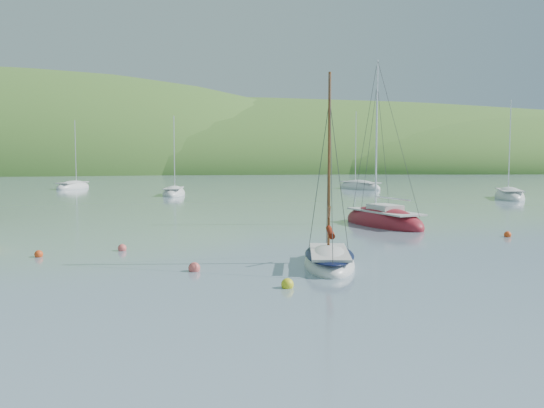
{
  "coord_description": "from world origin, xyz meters",
  "views": [
    {
      "loc": [
        -2.07,
        -20.7,
        4.64
      ],
      "look_at": [
        1.62,
        8.0,
        2.27
      ],
      "focal_mm": 40.0,
      "sensor_mm": 36.0,
      "label": 1
    }
  ],
  "objects": [
    {
      "name": "ground",
      "position": [
        0.0,
        0.0,
        0.0
      ],
      "size": [
        700.0,
        700.0,
        0.0
      ],
      "primitive_type": "plane",
      "color": "slate",
      "rests_on": "ground"
    },
    {
      "name": "distant_sloop_d",
      "position": [
        30.76,
        39.01,
        0.19
      ],
      "size": [
        5.39,
        8.42,
        11.34
      ],
      "rotation": [
        0.0,
        0.0,
        -0.36
      ],
      "color": "silver",
      "rests_on": "ground"
    },
    {
      "name": "mooring_buoys",
      "position": [
        -0.04,
        5.52,
        0.12
      ],
      "size": [
        24.93,
        11.78,
        0.47
      ],
      "color": "yellow",
      "rests_on": "ground"
    },
    {
      "name": "distant_sloop_c",
      "position": [
        -18.46,
        64.22,
        0.17
      ],
      "size": [
        4.78,
        7.51,
        10.11
      ],
      "rotation": [
        0.0,
        0.0,
        -0.35
      ],
      "color": "silver",
      "rests_on": "ground"
    },
    {
      "name": "sloop_red",
      "position": [
        10.2,
        17.48,
        0.22
      ],
      "size": [
        4.83,
        8.4,
        11.77
      ],
      "rotation": [
        0.0,
        0.0,
        0.28
      ],
      "color": "maroon",
      "rests_on": "ground"
    },
    {
      "name": "daysailer_white",
      "position": [
        3.48,
        3.76,
        0.2
      ],
      "size": [
        3.01,
        5.91,
        8.67
      ],
      "rotation": [
        0.0,
        0.0,
        -0.17
      ],
      "color": "silver",
      "rests_on": "ground"
    },
    {
      "name": "distant_sloop_b",
      "position": [
        19.94,
        58.27,
        0.19
      ],
      "size": [
        5.64,
        8.41,
        11.34
      ],
      "rotation": [
        0.0,
        0.0,
        0.39
      ],
      "color": "silver",
      "rests_on": "ground"
    },
    {
      "name": "distant_sloop_a",
      "position": [
        -4.41,
        49.18,
        0.17
      ],
      "size": [
        3.01,
        7.08,
        9.84
      ],
      "rotation": [
        0.0,
        0.0,
        -0.09
      ],
      "color": "silver",
      "rests_on": "ground"
    },
    {
      "name": "shoreline_hills",
      "position": [
        -9.66,
        172.42,
        0.0
      ],
      "size": [
        690.0,
        135.0,
        56.0
      ],
      "color": "#366627",
      "rests_on": "ground"
    }
  ]
}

